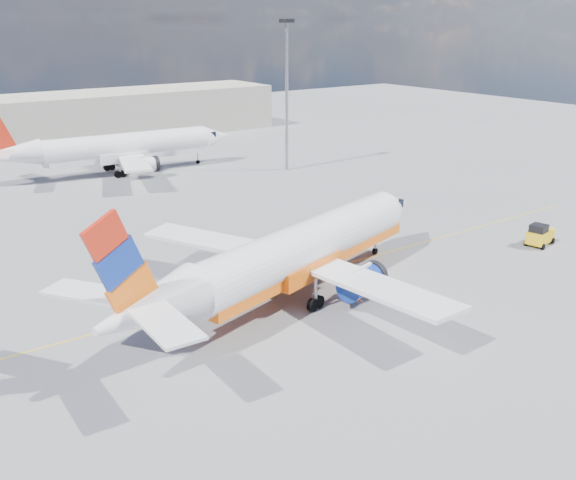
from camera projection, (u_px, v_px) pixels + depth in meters
ground at (337, 284)px, 51.35m from camera, size 240.00×240.00×0.00m
taxi_line at (314, 273)px, 53.65m from camera, size 70.00×0.15×0.01m
terminal_main at (81, 117)px, 110.38m from camera, size 70.00×14.00×8.00m
main_jet at (297, 252)px, 47.98m from camera, size 35.40×26.98×10.71m
second_jet at (120, 148)px, 87.01m from camera, size 34.37×27.12×10.41m
gse_tug at (540, 235)px, 59.87m from camera, size 3.24×2.37×2.12m
traffic_cone at (359, 298)px, 48.12m from camera, size 0.45×0.45×0.63m
floodlight_mast at (287, 82)px, 86.20m from camera, size 1.47×1.47×20.09m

